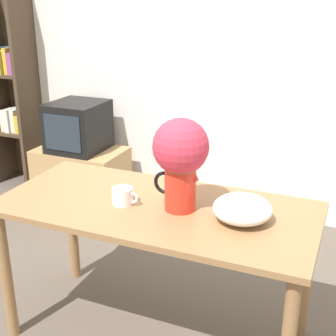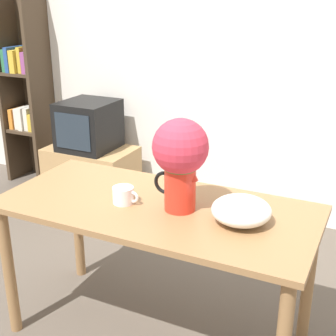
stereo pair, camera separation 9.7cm
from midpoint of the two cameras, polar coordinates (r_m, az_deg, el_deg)
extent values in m
plane|color=brown|center=(2.75, -2.45, -18.25)|extent=(12.00, 12.00, 0.00)
cube|color=silver|center=(3.69, 9.60, 13.71)|extent=(8.00, 0.05, 2.60)
cube|color=olive|center=(2.27, -0.25, -4.85)|extent=(1.54, 0.72, 0.03)
cylinder|color=olive|center=(2.61, -17.80, -11.88)|extent=(0.06, 0.06, 0.73)
cylinder|color=olive|center=(3.00, -10.05, -6.64)|extent=(0.06, 0.06, 0.73)
cylinder|color=olive|center=(2.54, 17.84, -12.77)|extent=(0.06, 0.06, 0.73)
cylinder|color=red|center=(2.18, 2.76, -2.43)|extent=(0.15, 0.15, 0.22)
cone|color=red|center=(2.12, 4.34, -0.80)|extent=(0.05, 0.05, 0.05)
torus|color=black|center=(2.20, 0.91, -1.83)|extent=(0.11, 0.02, 0.11)
sphere|color=#3D7033|center=(2.12, 2.83, 1.44)|extent=(0.19, 0.19, 0.19)
sphere|color=#CC3347|center=(2.11, 2.85, 2.61)|extent=(0.26, 0.26, 0.26)
cylinder|color=white|center=(2.27, -4.27, -3.32)|extent=(0.10, 0.10, 0.08)
torus|color=white|center=(2.25, -3.07, -3.57)|extent=(0.06, 0.01, 0.06)
ellipsoid|color=white|center=(2.10, 10.24, -5.11)|extent=(0.27, 0.27, 0.12)
cube|color=tan|center=(4.13, -8.59, -0.76)|extent=(0.74, 0.47, 0.48)
cube|color=black|center=(3.99, -8.93, 5.18)|extent=(0.43, 0.45, 0.41)
cube|color=#232D38|center=(3.81, -10.85, 4.33)|extent=(0.33, 0.01, 0.29)
cube|color=#423323|center=(4.70, -18.07, 9.38)|extent=(0.04, 0.33, 1.79)
cube|color=#423323|center=(4.46, -14.59, 9.17)|extent=(0.04, 0.33, 1.79)
cube|color=#423323|center=(4.69, -15.10, 9.66)|extent=(0.40, 0.01, 1.79)
cube|color=#423323|center=(4.66, -15.90, 4.55)|extent=(0.33, 0.30, 0.03)
cube|color=orange|center=(4.71, -17.23, 5.93)|extent=(0.04, 0.22, 0.19)
cube|color=silver|center=(4.67, -16.70, 5.93)|extent=(0.05, 0.19, 0.20)
cube|color=silver|center=(4.63, -16.16, 5.96)|extent=(0.05, 0.24, 0.21)
cube|color=silver|center=(4.60, -15.64, 5.90)|extent=(0.05, 0.20, 0.21)
cube|color=gold|center=(4.57, -15.15, 5.54)|extent=(0.04, 0.21, 0.16)
cube|color=#423323|center=(4.55, -16.56, 11.04)|extent=(0.33, 0.30, 0.03)
cube|color=#337A4C|center=(4.61, -17.89, 12.45)|extent=(0.05, 0.23, 0.20)
cube|color=#284C8E|center=(4.57, -17.40, 12.59)|extent=(0.04, 0.28, 0.22)
cube|color=gold|center=(4.53, -16.81, 12.44)|extent=(0.06, 0.28, 0.20)
cube|color=gold|center=(4.49, -16.26, 12.60)|extent=(0.04, 0.21, 0.23)
cube|color=#934784|center=(4.46, -15.68, 12.36)|extent=(0.05, 0.24, 0.19)
camera|label=1|loc=(0.05, -88.72, 0.48)|focal=50.00mm
camera|label=2|loc=(0.05, 91.28, -0.48)|focal=50.00mm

